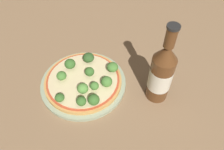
# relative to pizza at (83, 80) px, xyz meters

# --- Properties ---
(ground_plane) EXTENTS (3.00, 3.00, 0.00)m
(ground_plane) POSITION_rel_pizza_xyz_m (-0.00, 0.02, -0.02)
(ground_plane) COLOR #846647
(plate) EXTENTS (0.25, 0.25, 0.01)m
(plate) POSITION_rel_pizza_xyz_m (-0.00, -0.00, -0.01)
(plate) COLOR #93A384
(plate) RESTS_ON ground_plane
(pizza) EXTENTS (0.23, 0.23, 0.01)m
(pizza) POSITION_rel_pizza_xyz_m (0.00, 0.00, 0.00)
(pizza) COLOR tan
(pizza) RESTS_ON plate
(broccoli_floret_0) EXTENTS (0.03, 0.03, 0.03)m
(broccoli_floret_0) POSITION_rel_pizza_xyz_m (0.04, -0.02, 0.02)
(broccoli_floret_0) COLOR #7A9E5B
(broccoli_floret_0) RESTS_ON pizza
(broccoli_floret_1) EXTENTS (0.03, 0.03, 0.03)m
(broccoli_floret_1) POSITION_rel_pizza_xyz_m (0.00, 0.02, 0.03)
(broccoli_floret_1) COLOR #7A9E5B
(broccoli_floret_1) RESTS_ON pizza
(broccoli_floret_2) EXTENTS (0.03, 0.03, 0.03)m
(broccoli_floret_2) POSITION_rel_pizza_xyz_m (0.05, 0.05, 0.02)
(broccoli_floret_2) COLOR #7A9E5B
(broccoli_floret_2) RESTS_ON pizza
(broccoli_floret_3) EXTENTS (0.03, 0.03, 0.03)m
(broccoli_floret_3) POSITION_rel_pizza_xyz_m (-0.06, 0.05, 0.02)
(broccoli_floret_3) COLOR #7A9E5B
(broccoli_floret_3) RESTS_ON pizza
(broccoli_floret_4) EXTENTS (0.03, 0.03, 0.03)m
(broccoli_floret_4) POSITION_rel_pizza_xyz_m (0.02, 0.09, 0.02)
(broccoli_floret_4) COLOR #7A9E5B
(broccoli_floret_4) RESTS_ON pizza
(broccoli_floret_5) EXTENTS (0.03, 0.03, 0.03)m
(broccoli_floret_5) POSITION_rel_pizza_xyz_m (0.08, -0.04, 0.02)
(broccoli_floret_5) COLOR #7A9E5B
(broccoli_floret_5) RESTS_ON pizza
(broccoli_floret_6) EXTENTS (0.03, 0.03, 0.03)m
(broccoli_floret_6) POSITION_rel_pizza_xyz_m (-0.03, -0.05, 0.02)
(broccoli_floret_6) COLOR #7A9E5B
(broccoli_floret_6) RESTS_ON pizza
(broccoli_floret_7) EXTENTS (0.03, 0.03, 0.02)m
(broccoli_floret_7) POSITION_rel_pizza_xyz_m (0.04, -0.08, 0.02)
(broccoli_floret_7) COLOR #7A9E5B
(broccoli_floret_7) RESTS_ON pizza
(broccoli_floret_8) EXTENTS (0.03, 0.03, 0.03)m
(broccoli_floret_8) POSITION_rel_pizza_xyz_m (0.09, -0.01, 0.02)
(broccoli_floret_8) COLOR #7A9E5B
(broccoli_floret_8) RESTS_ON pizza
(broccoli_floret_9) EXTENTS (0.03, 0.03, 0.03)m
(broccoli_floret_9) POSITION_rel_pizza_xyz_m (-0.06, -0.01, 0.03)
(broccoli_floret_9) COLOR #7A9E5B
(broccoli_floret_9) RESTS_ON pizza
(broccoli_floret_10) EXTENTS (0.02, 0.02, 0.03)m
(broccoli_floret_10) POSITION_rel_pizza_xyz_m (0.05, 0.01, 0.02)
(broccoli_floret_10) COLOR #7A9E5B
(broccoli_floret_10) RESTS_ON pizza
(beer_bottle) EXTENTS (0.06, 0.06, 0.24)m
(beer_bottle) POSITION_rel_pizza_xyz_m (0.14, 0.17, 0.07)
(beer_bottle) COLOR #563319
(beer_bottle) RESTS_ON ground_plane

